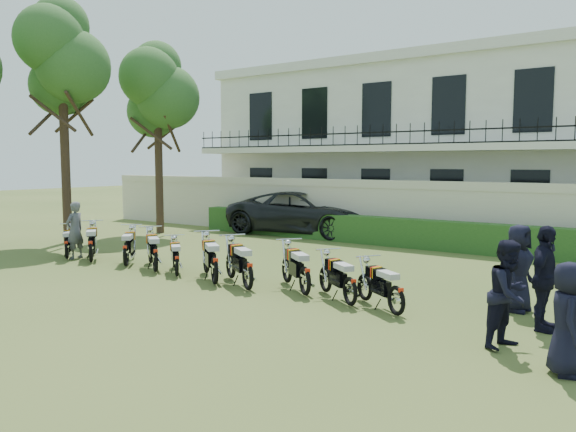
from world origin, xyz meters
name	(u,v)px	position (x,y,z in m)	size (l,w,h in m)	color
ground	(252,278)	(0.00, 0.00, 0.00)	(100.00, 100.00, 0.00)	#405421
perimeter_wall	(388,211)	(0.00, 8.00, 1.17)	(30.00, 0.35, 2.30)	beige
hedge	(404,233)	(1.00, 7.20, 0.50)	(18.00, 0.60, 1.00)	#1B4518
building	(445,146)	(0.00, 13.96, 3.71)	(20.40, 9.60, 7.40)	silver
tree_west_mid	(62,58)	(-9.46, 1.00, 6.67)	(3.40, 3.20, 8.82)	#473323
tree_west_near	(158,91)	(-8.96, 5.00, 5.89)	(3.40, 3.20, 7.90)	#473323
motorcycle_0	(67,245)	(-6.30, -1.16, 0.45)	(1.48, 1.18, 0.99)	black
motorcycle_1	(91,246)	(-5.21, -1.08, 0.52)	(1.69, 1.36, 1.13)	black
motorcycle_2	(126,250)	(-3.85, -0.91, 0.49)	(1.40, 1.51, 1.07)	black
motorcycle_3	(155,254)	(-2.52, -1.00, 0.51)	(1.71, 1.28, 1.11)	black
motorcycle_4	(177,260)	(-1.65, -1.06, 0.44)	(1.38, 1.21, 0.95)	black
motorcycle_5	(215,264)	(-0.18, -1.22, 0.54)	(1.73, 1.41, 1.16)	black
motorcycle_6	(248,269)	(0.87, -1.25, 0.53)	(1.81, 1.25, 1.15)	black
motorcycle_7	(305,274)	(2.22, -0.92, 0.51)	(1.66, 1.34, 1.11)	black
motorcycle_8	(350,284)	(3.46, -1.11, 0.47)	(1.58, 1.17, 1.02)	black
motorcycle_9	(396,293)	(4.54, -1.25, 0.46)	(1.57, 1.09, 1.00)	black
suv	(305,213)	(-3.77, 8.11, 0.88)	(2.93, 6.36, 1.77)	black
inspector	(75,230)	(-6.28, -0.87, 0.88)	(0.64, 0.42, 1.76)	slate
officer_0	(568,319)	(7.72, -2.63, 0.80)	(0.78, 0.51, 1.60)	black
officer_1	(509,294)	(6.75, -1.89, 0.87)	(0.85, 0.66, 1.74)	black
officer_2	(544,278)	(7.02, -0.58, 0.93)	(1.09, 0.45, 1.86)	black
officer_3	(518,268)	(6.34, 0.52, 0.87)	(0.85, 0.55, 1.74)	black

